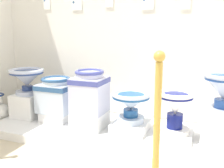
{
  "coord_description": "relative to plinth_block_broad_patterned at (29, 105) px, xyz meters",
  "views": [
    {
      "loc": [
        2.61,
        -0.28,
        1.1
      ],
      "look_at": [
        1.67,
        2.11,
        0.57
      ],
      "focal_mm": 41.66,
      "sensor_mm": 36.0,
      "label": 1
    }
  ],
  "objects": [
    {
      "name": "antique_toilet_slender_white",
      "position": [
        1.27,
        -0.01,
        0.17
      ],
      "size": [
        0.39,
        0.39,
        0.31
      ],
      "color": "silver",
      "rests_on": "plinth_block_slender_white"
    },
    {
      "name": "antique_toilet_leftmost",
      "position": [
        1.72,
        -0.04,
        0.18
      ],
      "size": [
        0.33,
        0.33,
        0.4
      ],
      "color": "white",
      "rests_on": "plinth_block_leftmost"
    },
    {
      "name": "plinth_block_leftmost",
      "position": [
        1.72,
        -0.04,
        -0.11
      ],
      "size": [
        0.34,
        0.34,
        0.06
      ],
      "primitive_type": "cube",
      "color": "white",
      "rests_on": "display_platform"
    },
    {
      "name": "display_platform",
      "position": [
        1.07,
        -0.01,
        -0.18
      ],
      "size": [
        2.58,
        0.98,
        0.09
      ],
      "primitive_type": "cube",
      "color": "white",
      "rests_on": "ground_plane"
    },
    {
      "name": "antique_toilet_rightmost",
      "position": [
        0.84,
        -0.05,
        0.26
      ],
      "size": [
        0.34,
        0.33,
        0.45
      ],
      "color": "silver",
      "rests_on": "plinth_block_rightmost"
    },
    {
      "name": "antique_toilet_tall_cobalt",
      "position": [
        0.39,
        0.01,
        0.18
      ],
      "size": [
        0.38,
        0.34,
        0.39
      ],
      "color": "silver",
      "rests_on": "plinth_block_tall_cobalt"
    },
    {
      "name": "plinth_block_rightmost",
      "position": [
        0.84,
        -0.05,
        -0.05
      ],
      "size": [
        0.32,
        0.35,
        0.16
      ],
      "primitive_type": "cube",
      "color": "white",
      "rests_on": "display_platform"
    },
    {
      "name": "info_placard_fifth",
      "position": [
        1.7,
        0.49,
        1.17
      ],
      "size": [
        0.1,
        0.01,
        0.16
      ],
      "color": "white"
    },
    {
      "name": "antique_toilet_broad_patterned",
      "position": [
        0.0,
        0.0,
        0.33
      ],
      "size": [
        0.4,
        0.4,
        0.3
      ],
      "color": "silver",
      "rests_on": "plinth_block_broad_patterned"
    },
    {
      "name": "info_placard_third",
      "position": [
        0.84,
        0.49,
        1.2
      ],
      "size": [
        0.1,
        0.01,
        0.13
      ],
      "color": "white"
    },
    {
      "name": "plinth_block_slender_white",
      "position": [
        1.27,
        -0.01,
        -0.09
      ],
      "size": [
        0.34,
        0.37,
        0.1
      ],
      "primitive_type": "cube",
      "color": "white",
      "rests_on": "display_platform"
    },
    {
      "name": "info_placard_first",
      "position": [
        -0.01,
        0.49,
        1.21
      ],
      "size": [
        0.1,
        0.01,
        0.14
      ],
      "color": "white"
    },
    {
      "name": "info_placard_fourth",
      "position": [
        1.3,
        0.49,
        1.16
      ],
      "size": [
        0.14,
        0.01,
        0.13
      ],
      "color": "white"
    },
    {
      "name": "antique_toilet_central_ornate",
      "position": [
        2.12,
        0.05,
        0.36
      ],
      "size": [
        0.36,
        0.36,
        0.37
      ],
      "color": "#A3B2D3",
      "rests_on": "plinth_block_central_ornate"
    },
    {
      "name": "info_placard_second",
      "position": [
        0.42,
        0.49,
        1.17
      ],
      "size": [
        0.14,
        0.01,
        0.12
      ],
      "color": "white"
    },
    {
      "name": "plinth_block_central_ornate",
      "position": [
        2.12,
        0.05,
        -0.0
      ],
      "size": [
        0.33,
        0.36,
        0.27
      ],
      "primitive_type": "cube",
      "color": "white",
      "rests_on": "display_platform"
    },
    {
      "name": "plinth_block_tall_cobalt",
      "position": [
        0.39,
        0.01,
        -0.08
      ],
      "size": [
        0.31,
        0.3,
        0.11
      ],
      "primitive_type": "cube",
      "color": "white",
      "rests_on": "display_platform"
    },
    {
      "name": "plinth_block_broad_patterned",
      "position": [
        0.0,
        0.0,
        0.0
      ],
      "size": [
        0.31,
        0.33,
        0.27
      ],
      "primitive_type": "cube",
      "color": "white",
      "rests_on": "display_platform"
    }
  ]
}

